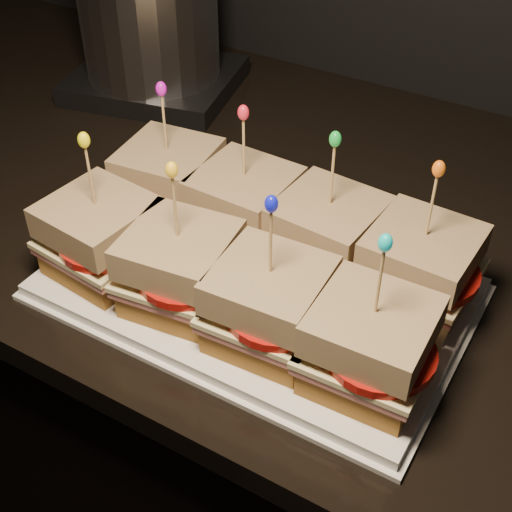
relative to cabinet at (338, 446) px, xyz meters
The scene contains 61 objects.
cabinet is the anchor object (origin of this frame).
granite_slab 0.44m from the cabinet, ahead, with size 2.55×0.74×0.03m, color black.
platter 0.50m from the cabinet, 105.62° to the right, with size 0.43×0.27×0.02m, color white.
platter_rim 0.49m from the cabinet, 105.62° to the right, with size 0.44×0.28×0.01m, color white.
sandwich_0_bread_bot 0.54m from the cabinet, 150.37° to the right, with size 0.10×0.10×0.03m, color brown.
sandwich_0_ham 0.56m from the cabinet, 150.37° to the right, with size 0.11×0.11×0.01m, color #BD5E5C.
sandwich_0_cheese 0.56m from the cabinet, 150.37° to the right, with size 0.11×0.11×0.01m, color beige.
sandwich_0_tomato 0.57m from the cabinet, 147.57° to the right, with size 0.10×0.10×0.01m, color #AB120C.
sandwich_0_bread_top 0.59m from the cabinet, 150.37° to the right, with size 0.10×0.10×0.03m, color #542E11.
sandwich_0_pick 0.63m from the cabinet, 150.37° to the right, with size 0.00×0.00×0.09m, color tan.
sandwich_0_frill 0.68m from the cabinet, 150.37° to the right, with size 0.01×0.01×0.02m, color #C611B9.
sandwich_1_bread_bot 0.51m from the cabinet, 131.08° to the right, with size 0.10×0.10×0.03m, color brown.
sandwich_1_ham 0.53m from the cabinet, 131.08° to the right, with size 0.11×0.11×0.01m, color #BD5E5C.
sandwich_1_cheese 0.53m from the cabinet, 131.08° to the right, with size 0.11×0.11×0.01m, color beige.
sandwich_1_tomato 0.54m from the cabinet, 126.16° to the right, with size 0.10×0.10×0.01m, color #AB120C.
sandwich_1_bread_top 0.56m from the cabinet, 131.08° to the right, with size 0.10×0.10×0.03m, color #542E11.
sandwich_1_pick 0.61m from the cabinet, 131.08° to the right, with size 0.00×0.00×0.09m, color tan.
sandwich_1_frill 0.65m from the cabinet, 131.08° to the right, with size 0.01×0.01×0.02m, color red.
sandwich_2_bread_bot 0.50m from the cabinet, 89.15° to the right, with size 0.10×0.10×0.03m, color brown.
sandwich_2_ham 0.52m from the cabinet, 89.15° to the right, with size 0.11×0.11×0.01m, color #BD5E5C.
sandwich_2_cheese 0.52m from the cabinet, 89.15° to the right, with size 0.11×0.11×0.01m, color beige.
sandwich_2_tomato 0.53m from the cabinet, 83.59° to the right, with size 0.10×0.10×0.01m, color #AB120C.
sandwich_2_bread_top 0.55m from the cabinet, 89.15° to the right, with size 0.10×0.10×0.03m, color #542E11.
sandwich_2_pick 0.60m from the cabinet, 89.15° to the right, with size 0.00×0.00×0.09m, color tan.
sandwich_2_frill 0.64m from the cabinet, 89.15° to the right, with size 0.01×0.01×0.02m, color green.
sandwich_3_bread_bot 0.51m from the cabinet, 47.96° to the right, with size 0.10×0.10×0.03m, color brown.
sandwich_3_ham 0.53m from the cabinet, 47.96° to the right, with size 0.11×0.11×0.01m, color #BD5E5C.
sandwich_3_cheese 0.53m from the cabinet, 47.96° to the right, with size 0.11×0.11×0.01m, color beige.
sandwich_3_tomato 0.55m from the cabinet, 46.30° to the right, with size 0.10×0.10×0.01m, color #AB120C.
sandwich_3_bread_top 0.56m from the cabinet, 47.96° to the right, with size 0.10×0.10×0.03m, color #542E11.
sandwich_3_pick 0.61m from the cabinet, 47.96° to the right, with size 0.00×0.00×0.09m, color tan.
sandwich_3_frill 0.65m from the cabinet, 47.96° to the right, with size 0.01×0.01×0.02m, color orange.
sandwich_4_bread_bot 0.58m from the cabinet, 130.42° to the right, with size 0.10×0.10×0.03m, color brown.
sandwich_4_ham 0.59m from the cabinet, 130.42° to the right, with size 0.11×0.11×0.01m, color #BD5E5C.
sandwich_4_cheese 0.60m from the cabinet, 130.42° to the right, with size 0.11×0.11×0.01m, color beige.
sandwich_4_tomato 0.61m from the cabinet, 128.02° to the right, with size 0.10×0.10×0.01m, color #AB120C.
sandwich_4_bread_top 0.63m from the cabinet, 130.42° to the right, with size 0.10×0.10×0.03m, color #542E11.
sandwich_4_pick 0.67m from the cabinet, 130.42° to the right, with size 0.00×0.00×0.09m, color tan.
sandwich_4_frill 0.71m from the cabinet, 130.42° to the right, with size 0.01×0.01×0.02m, color yellow.
sandwich_5_bread_bot 0.55m from the cabinet, 112.89° to the right, with size 0.10×0.10×0.03m, color brown.
sandwich_5_ham 0.57m from the cabinet, 112.89° to the right, with size 0.11×0.11×0.01m, color #BD5E5C.
sandwich_5_cheese 0.57m from the cabinet, 112.89° to the right, with size 0.11×0.11×0.01m, color beige.
sandwich_5_tomato 0.58m from the cabinet, 109.95° to the right, with size 0.10×0.10×0.01m, color #AB120C.
sandwich_5_bread_top 0.60m from the cabinet, 112.89° to the right, with size 0.10×0.10×0.03m, color #542E11.
sandwich_5_pick 0.64m from the cabinet, 112.89° to the right, with size 0.00×0.00×0.09m, color tan.
sandwich_5_frill 0.68m from the cabinet, 112.89° to the right, with size 0.01×0.01×0.02m, color yellow.
sandwich_6_bread_bot 0.54m from the cabinet, 89.59° to the right, with size 0.10×0.10×0.03m, color brown.
sandwich_6_ham 0.56m from the cabinet, 89.59° to the right, with size 0.11×0.11×0.01m, color #BD5E5C.
sandwich_6_cheese 0.56m from the cabinet, 89.59° to the right, with size 0.11×0.11×0.01m, color beige.
sandwich_6_tomato 0.57m from the cabinet, 86.80° to the right, with size 0.10×0.10×0.01m, color #AB120C.
sandwich_6_bread_top 0.59m from the cabinet, 89.59° to the right, with size 0.10×0.10×0.03m, color #542E11.
sandwich_6_pick 0.64m from the cabinet, 89.59° to the right, with size 0.00×0.00×0.09m, color tan.
sandwich_6_frill 0.68m from the cabinet, 89.59° to the right, with size 0.01×0.01×0.02m, color #0F15CE.
sandwich_7_bread_bot 0.55m from the cabinet, 66.41° to the right, with size 0.10×0.10×0.03m, color brown.
sandwich_7_ham 0.57m from the cabinet, 66.41° to the right, with size 0.11×0.11×0.01m, color #BD5E5C.
sandwich_7_cheese 0.57m from the cabinet, 66.41° to the right, with size 0.11×0.11×0.01m, color beige.
sandwich_7_tomato 0.59m from the cabinet, 64.60° to the right, with size 0.10×0.10×0.01m, color #AB120C.
sandwich_7_bread_top 0.60m from the cabinet, 66.41° to the right, with size 0.10×0.10×0.03m, color #542E11.
sandwich_7_pick 0.64m from the cabinet, 66.41° to the right, with size 0.00×0.00×0.09m, color tan.
sandwich_7_frill 0.68m from the cabinet, 66.41° to the right, with size 0.01×0.01×0.02m, color #0FC0C3.
appliance_base 0.66m from the cabinet, 159.94° to the left, with size 0.25×0.21×0.03m, color #262628.
Camera 1 is at (-0.39, 0.97, 1.40)m, focal length 50.00 mm.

